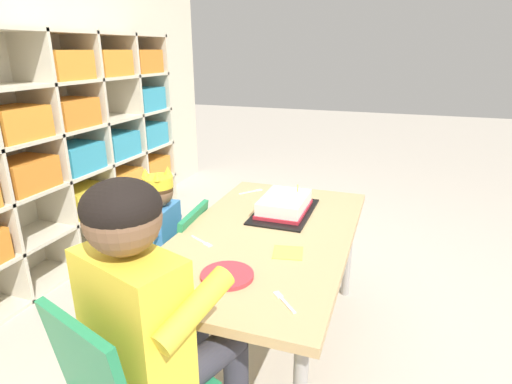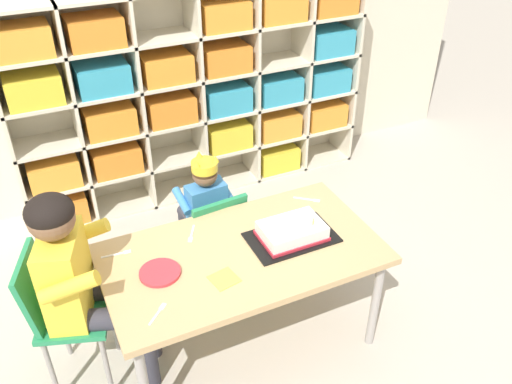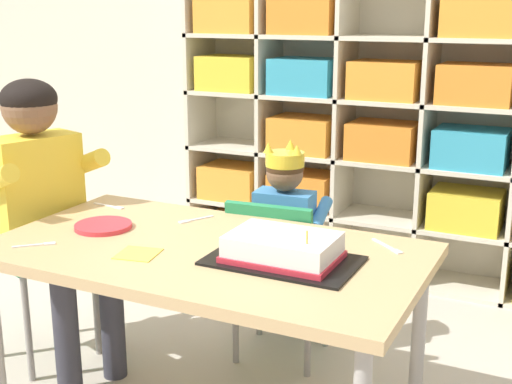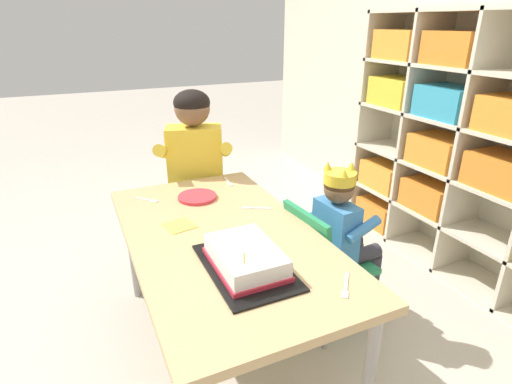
{
  "view_description": "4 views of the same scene",
  "coord_description": "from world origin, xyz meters",
  "px_view_note": "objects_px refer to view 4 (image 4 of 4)",
  "views": [
    {
      "loc": [
        -1.53,
        -0.48,
        1.33
      ],
      "look_at": [
        0.13,
        0.09,
        0.72
      ],
      "focal_mm": 29.06,
      "sensor_mm": 36.0,
      "label": 1
    },
    {
      "loc": [
        -0.76,
        -1.77,
        2.22
      ],
      "look_at": [
        0.12,
        0.11,
        0.82
      ],
      "focal_mm": 38.21,
      "sensor_mm": 36.0,
      "label": 2
    },
    {
      "loc": [
        0.97,
        -1.66,
        1.27
      ],
      "look_at": [
        0.13,
        0.07,
        0.76
      ],
      "focal_mm": 48.23,
      "sensor_mm": 36.0,
      "label": 3
    },
    {
      "loc": [
        1.34,
        -0.47,
        1.37
      ],
      "look_at": [
        0.09,
        0.1,
        0.79
      ],
      "focal_mm": 28.56,
      "sensor_mm": 36.0,
      "label": 4
    }
  ],
  "objects_px": {
    "activity_table": "(223,246)",
    "fork_at_table_front_edge": "(228,182)",
    "adult_helper_seated": "(195,165)",
    "fork_near_child_seat": "(148,200)",
    "classroom_chair_adult_side": "(198,190)",
    "fork_beside_plate_stack": "(255,208)",
    "child_with_crown": "(343,228)",
    "fork_near_cake_tray": "(346,286)",
    "paper_plate_stack": "(197,197)",
    "classroom_chair_blue": "(322,259)",
    "birthday_cake_on_tray": "(246,259)"
  },
  "relations": [
    {
      "from": "activity_table",
      "to": "child_with_crown",
      "type": "relative_size",
      "value": 1.56
    },
    {
      "from": "activity_table",
      "to": "classroom_chair_blue",
      "type": "relative_size",
      "value": 2.02
    },
    {
      "from": "activity_table",
      "to": "classroom_chair_blue",
      "type": "bearing_deg",
      "value": 86.62
    },
    {
      "from": "classroom_chair_adult_side",
      "to": "fork_near_child_seat",
      "type": "bearing_deg",
      "value": -115.27
    },
    {
      "from": "child_with_crown",
      "to": "paper_plate_stack",
      "type": "bearing_deg",
      "value": 49.0
    },
    {
      "from": "classroom_chair_adult_side",
      "to": "fork_near_child_seat",
      "type": "relative_size",
      "value": 7.35
    },
    {
      "from": "paper_plate_stack",
      "to": "fork_at_table_front_edge",
      "type": "distance_m",
      "value": 0.25
    },
    {
      "from": "child_with_crown",
      "to": "fork_near_cake_tray",
      "type": "relative_size",
      "value": 6.91
    },
    {
      "from": "adult_helper_seated",
      "to": "fork_at_table_front_edge",
      "type": "height_order",
      "value": "adult_helper_seated"
    },
    {
      "from": "child_with_crown",
      "to": "classroom_chair_adult_side",
      "type": "distance_m",
      "value": 0.94
    },
    {
      "from": "fork_near_cake_tray",
      "to": "fork_near_child_seat",
      "type": "bearing_deg",
      "value": 64.48
    },
    {
      "from": "classroom_chair_blue",
      "to": "fork_near_cake_tray",
      "type": "height_order",
      "value": "classroom_chair_blue"
    },
    {
      "from": "classroom_chair_adult_side",
      "to": "fork_beside_plate_stack",
      "type": "bearing_deg",
      "value": -64.51
    },
    {
      "from": "activity_table",
      "to": "fork_beside_plate_stack",
      "type": "xyz_separation_m",
      "value": [
        -0.17,
        0.22,
        0.05
      ]
    },
    {
      "from": "birthday_cake_on_tray",
      "to": "activity_table",
      "type": "bearing_deg",
      "value": 177.71
    },
    {
      "from": "activity_table",
      "to": "fork_near_child_seat",
      "type": "distance_m",
      "value": 0.51
    },
    {
      "from": "fork_at_table_front_edge",
      "to": "fork_near_child_seat",
      "type": "bearing_deg",
      "value": 103.36
    },
    {
      "from": "classroom_chair_blue",
      "to": "child_with_crown",
      "type": "bearing_deg",
      "value": -90.44
    },
    {
      "from": "paper_plate_stack",
      "to": "fork_beside_plate_stack",
      "type": "distance_m",
      "value": 0.3
    },
    {
      "from": "classroom_chair_blue",
      "to": "child_with_crown",
      "type": "xyz_separation_m",
      "value": [
        -0.01,
        0.11,
        0.13
      ]
    },
    {
      "from": "fork_near_child_seat",
      "to": "classroom_chair_adult_side",
      "type": "bearing_deg",
      "value": -87.57
    },
    {
      "from": "activity_table",
      "to": "fork_at_table_front_edge",
      "type": "distance_m",
      "value": 0.57
    },
    {
      "from": "child_with_crown",
      "to": "fork_near_child_seat",
      "type": "height_order",
      "value": "child_with_crown"
    },
    {
      "from": "adult_helper_seated",
      "to": "fork_near_child_seat",
      "type": "distance_m",
      "value": 0.39
    },
    {
      "from": "fork_near_cake_tray",
      "to": "child_with_crown",
      "type": "bearing_deg",
      "value": 3.95
    },
    {
      "from": "classroom_chair_adult_side",
      "to": "fork_near_cake_tray",
      "type": "bearing_deg",
      "value": -67.03
    },
    {
      "from": "activity_table",
      "to": "fork_near_cake_tray",
      "type": "bearing_deg",
      "value": 25.82
    },
    {
      "from": "fork_beside_plate_stack",
      "to": "classroom_chair_blue",
      "type": "bearing_deg",
      "value": -10.41
    },
    {
      "from": "birthday_cake_on_tray",
      "to": "fork_near_cake_tray",
      "type": "xyz_separation_m",
      "value": [
        0.23,
        0.25,
        -0.03
      ]
    },
    {
      "from": "adult_helper_seated",
      "to": "paper_plate_stack",
      "type": "xyz_separation_m",
      "value": [
        0.32,
        -0.09,
        -0.05
      ]
    },
    {
      "from": "activity_table",
      "to": "fork_near_child_seat",
      "type": "xyz_separation_m",
      "value": [
        -0.46,
        -0.2,
        0.05
      ]
    },
    {
      "from": "classroom_chair_adult_side",
      "to": "adult_helper_seated",
      "type": "xyz_separation_m",
      "value": [
        0.11,
        -0.04,
        0.19
      ]
    },
    {
      "from": "fork_near_child_seat",
      "to": "classroom_chair_blue",
      "type": "bearing_deg",
      "value": -169.77
    },
    {
      "from": "birthday_cake_on_tray",
      "to": "fork_at_table_front_edge",
      "type": "distance_m",
      "value": 0.81
    },
    {
      "from": "paper_plate_stack",
      "to": "fork_near_child_seat",
      "type": "xyz_separation_m",
      "value": [
        -0.07,
        -0.22,
        -0.01
      ]
    },
    {
      "from": "classroom_chair_adult_side",
      "to": "fork_at_table_front_edge",
      "type": "distance_m",
      "value": 0.34
    },
    {
      "from": "child_with_crown",
      "to": "fork_near_child_seat",
      "type": "bearing_deg",
      "value": 53.43
    },
    {
      "from": "activity_table",
      "to": "child_with_crown",
      "type": "xyz_separation_m",
      "value": [
        0.02,
        0.57,
        -0.03
      ]
    },
    {
      "from": "classroom_chair_adult_side",
      "to": "adult_helper_seated",
      "type": "height_order",
      "value": "adult_helper_seated"
    },
    {
      "from": "classroom_chair_blue",
      "to": "fork_beside_plate_stack",
      "type": "bearing_deg",
      "value": 46.49
    },
    {
      "from": "child_with_crown",
      "to": "fork_near_cake_tray",
      "type": "bearing_deg",
      "value": 139.59
    },
    {
      "from": "activity_table",
      "to": "fork_at_table_front_edge",
      "type": "bearing_deg",
      "value": 156.69
    },
    {
      "from": "classroom_chair_blue",
      "to": "fork_near_cake_tray",
      "type": "bearing_deg",
      "value": 148.94
    },
    {
      "from": "fork_near_cake_tray",
      "to": "fork_near_child_seat",
      "type": "relative_size",
      "value": 1.17
    },
    {
      "from": "paper_plate_stack",
      "to": "fork_near_cake_tray",
      "type": "distance_m",
      "value": 0.9
    },
    {
      "from": "activity_table",
      "to": "birthday_cake_on_tray",
      "type": "bearing_deg",
      "value": -2.29
    },
    {
      "from": "activity_table",
      "to": "paper_plate_stack",
      "type": "bearing_deg",
      "value": 177.85
    },
    {
      "from": "fork_at_table_front_edge",
      "to": "adult_helper_seated",
      "type": "bearing_deg",
      "value": 39.2
    },
    {
      "from": "child_with_crown",
      "to": "fork_beside_plate_stack",
      "type": "height_order",
      "value": "child_with_crown"
    },
    {
      "from": "classroom_chair_blue",
      "to": "adult_helper_seated",
      "type": "relative_size",
      "value": 0.61
    }
  ]
}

